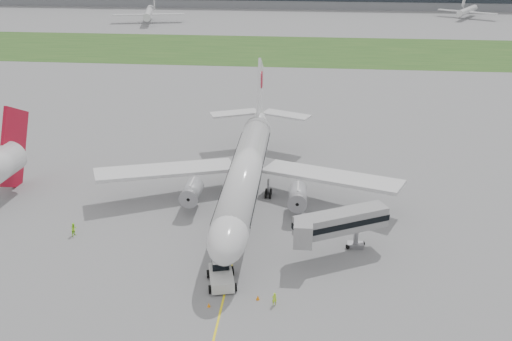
# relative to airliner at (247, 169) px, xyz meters

# --- Properties ---
(ground) EXTENTS (600.00, 600.00, 0.00)m
(ground) POSITION_rel_airliner_xyz_m (0.00, -4.87, -5.66)
(ground) COLOR gray
(ground) RESTS_ON ground
(apron_markings) EXTENTS (70.00, 70.00, 0.04)m
(apron_markings) POSITION_rel_airliner_xyz_m (0.00, -9.87, -5.66)
(apron_markings) COLOR yellow
(apron_markings) RESTS_ON ground
(grass_strip) EXTENTS (600.00, 50.00, 0.02)m
(grass_strip) POSITION_rel_airliner_xyz_m (0.00, 115.13, -5.65)
(grass_strip) COLOR #27511E
(grass_strip) RESTS_ON ground
(control_tower) EXTENTS (12.00, 12.00, 56.00)m
(control_tower) POSITION_rel_airliner_xyz_m (-90.00, 227.13, -5.66)
(control_tower) COLOR gray
(control_tower) RESTS_ON ground
(airliner) EXTENTS (48.13, 53.95, 17.88)m
(airliner) POSITION_rel_airliner_xyz_m (0.00, 0.00, 0.00)
(airliner) COLOR silver
(airliner) RESTS_ON ground
(pushback_tug) EXTENTS (4.27, 5.46, 2.53)m
(pushback_tug) POSITION_rel_airliner_xyz_m (-0.75, -22.02, -4.50)
(pushback_tug) COLOR silver
(pushback_tug) RESTS_ON ground
(jet_bridge) EXTENTS (12.82, 9.24, 6.29)m
(jet_bridge) POSITION_rel_airliner_xyz_m (13.19, -14.34, -1.01)
(jet_bridge) COLOR gray
(jet_bridge) RESTS_ON ground
(safety_cone_left) EXTENTS (0.39, 0.39, 0.53)m
(safety_cone_left) POSITION_rel_airliner_xyz_m (-1.45, -26.97, -5.40)
(safety_cone_left) COLOR orange
(safety_cone_left) RESTS_ON ground
(safety_cone_right) EXTENTS (0.44, 0.44, 0.61)m
(safety_cone_right) POSITION_rel_airliner_xyz_m (4.03, -25.11, -5.36)
(safety_cone_right) COLOR orange
(safety_cone_right) RESTS_ON ground
(ground_crew_near) EXTENTS (0.70, 0.59, 1.63)m
(ground_crew_near) POSITION_rel_airliner_xyz_m (6.00, -25.87, -4.85)
(ground_crew_near) COLOR #B9F528
(ground_crew_near) RESTS_ON ground
(ground_crew_far) EXTENTS (1.00, 1.12, 1.91)m
(ground_crew_far) POSITION_rel_airliner_xyz_m (-22.98, -12.73, -4.71)
(ground_crew_far) COLOR #A7FA29
(ground_crew_far) RESTS_ON ground
(distant_aircraft_left) EXTENTS (35.43, 32.65, 11.68)m
(distant_aircraft_left) POSITION_rel_airliner_xyz_m (-61.14, 167.63, -5.66)
(distant_aircraft_left) COLOR silver
(distant_aircraft_left) RESTS_ON ground
(distant_aircraft_right) EXTENTS (33.95, 32.79, 9.95)m
(distant_aircraft_right) POSITION_rel_airliner_xyz_m (79.13, 192.66, -5.66)
(distant_aircraft_right) COLOR silver
(distant_aircraft_right) RESTS_ON ground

